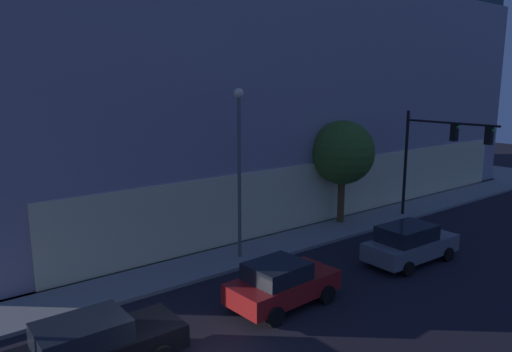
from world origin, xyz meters
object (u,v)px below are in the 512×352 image
object	(u,v)px
modern_building	(235,78)
sidewalk_tree	(343,153)
street_lamp_sidewalk	(239,152)
car_black	(93,346)
car_red	(282,283)
car_grey	(410,243)
traffic_light_far_corner	(438,145)

from	to	relation	value
modern_building	sidewalk_tree	distance (m)	11.99
street_lamp_sidewalk	sidewalk_tree	bearing A→B (deg)	7.16
sidewalk_tree	street_lamp_sidewalk	bearing A→B (deg)	-172.84
car_black	car_red	distance (m)	6.79
modern_building	car_red	world-z (taller)	modern_building
car_black	car_red	bearing A→B (deg)	-0.05
car_red	car_grey	xyz separation A→B (m)	(7.30, -0.31, 0.03)
sidewalk_tree	car_black	world-z (taller)	sidewalk_tree
car_black	car_grey	distance (m)	14.10
modern_building	car_black	size ratio (longest dim) A/B	7.85
modern_building	car_red	size ratio (longest dim) A/B	8.88
modern_building	sidewalk_tree	xyz separation A→B (m)	(-0.68, -11.21, -4.20)
traffic_light_far_corner	sidewalk_tree	distance (m)	5.29
car_black	sidewalk_tree	bearing A→B (deg)	19.18
car_black	traffic_light_far_corner	bearing A→B (deg)	6.61
sidewalk_tree	car_black	size ratio (longest dim) A/B	1.20
modern_building	car_grey	bearing A→B (deg)	-99.01
modern_building	sidewalk_tree	bearing A→B (deg)	-93.49
car_grey	modern_building	bearing A→B (deg)	80.99
modern_building	street_lamp_sidewalk	world-z (taller)	modern_building
modern_building	street_lamp_sidewalk	size ratio (longest dim) A/B	5.00
car_grey	traffic_light_far_corner	bearing A→B (deg)	23.32
street_lamp_sidewalk	car_black	distance (m)	10.35
street_lamp_sidewalk	car_red	bearing A→B (deg)	-108.19
modern_building	street_lamp_sidewalk	xyz separation A→B (m)	(-8.50, -12.19, -3.38)
street_lamp_sidewalk	car_red	xyz separation A→B (m)	(-1.52, -4.63, -4.07)
car_red	car_grey	size ratio (longest dim) A/B	0.90
traffic_light_far_corner	sidewalk_tree	size ratio (longest dim) A/B	1.08
street_lamp_sidewalk	car_black	bearing A→B (deg)	-150.89
car_red	street_lamp_sidewalk	bearing A→B (deg)	71.81
sidewalk_tree	car_red	world-z (taller)	sidewalk_tree
traffic_light_far_corner	sidewalk_tree	bearing A→B (deg)	141.77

